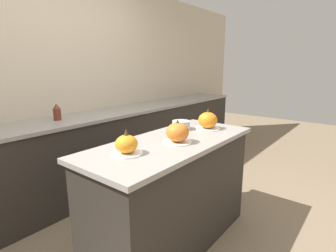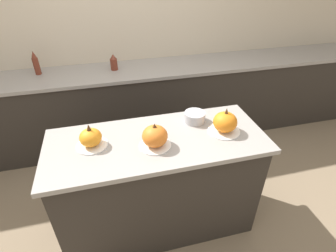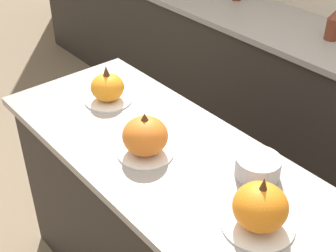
{
  "view_description": "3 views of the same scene",
  "coord_description": "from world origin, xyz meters",
  "px_view_note": "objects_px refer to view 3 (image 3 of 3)",
  "views": [
    {
      "loc": [
        -1.54,
        -1.17,
        1.46
      ],
      "look_at": [
        -0.02,
        0.03,
        1.01
      ],
      "focal_mm": 28.0,
      "sensor_mm": 36.0,
      "label": 1
    },
    {
      "loc": [
        -0.29,
        -1.43,
        1.98
      ],
      "look_at": [
        0.08,
        0.0,
        0.99
      ],
      "focal_mm": 28.0,
      "sensor_mm": 36.0,
      "label": 2
    },
    {
      "loc": [
        1.1,
        -0.89,
        1.97
      ],
      "look_at": [
        -0.02,
        0.04,
        0.98
      ],
      "focal_mm": 50.0,
      "sensor_mm": 36.0,
      "label": 3
    }
  ],
  "objects_px": {
    "bottle_short": "(333,25)",
    "mixing_bowl": "(258,167)",
    "pumpkin_cake_right": "(260,208)",
    "pumpkin_cake_center": "(145,137)",
    "pumpkin_cake_left": "(108,89)"
  },
  "relations": [
    {
      "from": "pumpkin_cake_left",
      "to": "pumpkin_cake_right",
      "type": "relative_size",
      "value": 0.91
    },
    {
      "from": "pumpkin_cake_left",
      "to": "pumpkin_cake_center",
      "type": "xyz_separation_m",
      "value": [
        0.41,
        -0.11,
        0.01
      ]
    },
    {
      "from": "pumpkin_cake_right",
      "to": "bottle_short",
      "type": "bearing_deg",
      "value": 116.07
    },
    {
      "from": "pumpkin_cake_right",
      "to": "mixing_bowl",
      "type": "xyz_separation_m",
      "value": [
        -0.16,
        0.18,
        -0.04
      ]
    },
    {
      "from": "pumpkin_cake_right",
      "to": "pumpkin_cake_left",
      "type": "bearing_deg",
      "value": 176.05
    },
    {
      "from": "pumpkin_cake_right",
      "to": "bottle_short",
      "type": "xyz_separation_m",
      "value": [
        -0.67,
        1.37,
        0.02
      ]
    },
    {
      "from": "pumpkin_cake_center",
      "to": "pumpkin_cake_right",
      "type": "bearing_deg",
      "value": 4.64
    },
    {
      "from": "bottle_short",
      "to": "mixing_bowl",
      "type": "distance_m",
      "value": 1.29
    },
    {
      "from": "pumpkin_cake_left",
      "to": "mixing_bowl",
      "type": "height_order",
      "value": "pumpkin_cake_left"
    },
    {
      "from": "pumpkin_cake_center",
      "to": "pumpkin_cake_right",
      "type": "xyz_separation_m",
      "value": [
        0.52,
        0.04,
        0.0
      ]
    },
    {
      "from": "pumpkin_cake_center",
      "to": "pumpkin_cake_right",
      "type": "height_order",
      "value": "pumpkin_cake_right"
    },
    {
      "from": "pumpkin_cake_left",
      "to": "pumpkin_cake_right",
      "type": "xyz_separation_m",
      "value": [
        0.93,
        -0.06,
        0.01
      ]
    },
    {
      "from": "pumpkin_cake_left",
      "to": "mixing_bowl",
      "type": "relative_size",
      "value": 1.32
    },
    {
      "from": "pumpkin_cake_right",
      "to": "bottle_short",
      "type": "distance_m",
      "value": 1.52
    },
    {
      "from": "pumpkin_cake_center",
      "to": "pumpkin_cake_right",
      "type": "distance_m",
      "value": 0.52
    }
  ]
}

